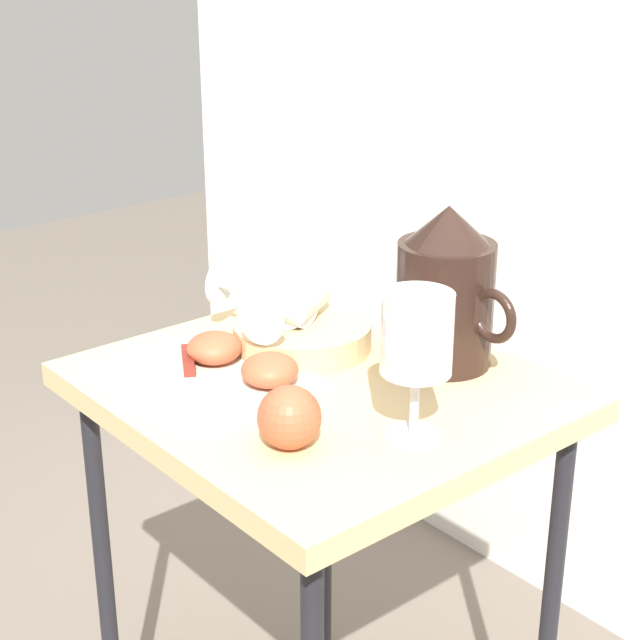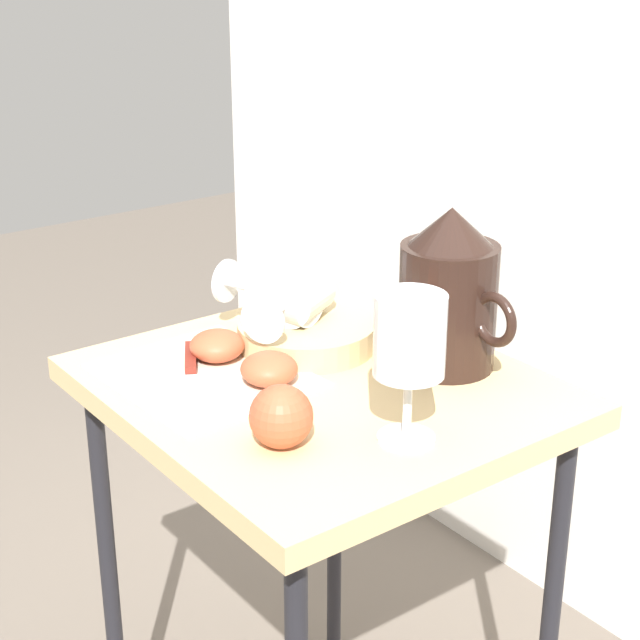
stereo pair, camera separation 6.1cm
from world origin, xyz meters
The scene contains 11 objects.
table centered at (0.00, 0.00, 0.60)m, with size 0.54×0.48×0.67m.
linen_napkin centered at (-0.09, -0.11, 0.67)m, with size 0.25×0.21×0.00m, color beige.
basket_tray centered at (-0.09, 0.05, 0.69)m, with size 0.18×0.18×0.04m, color tan.
pitcher centered at (0.06, 0.15, 0.75)m, with size 0.17×0.12×0.21m.
wine_glass_upright centered at (0.18, -0.02, 0.78)m, with size 0.08×0.08×0.17m.
wine_glass_tipped_near centered at (-0.10, 0.04, 0.74)m, with size 0.12×0.15×0.07m.
wine_glass_tipped_far centered at (-0.12, 0.03, 0.74)m, with size 0.16×0.11×0.07m.
apple_half_left centered at (-0.12, -0.07, 0.69)m, with size 0.07×0.07×0.04m, color #C15133.
apple_half_right centered at (-0.02, -0.06, 0.69)m, with size 0.07×0.07×0.04m, color #C15133.
apple_whole centered at (0.11, -0.13, 0.70)m, with size 0.07×0.07×0.07m, color #C15133.
knife centered at (-0.10, -0.12, 0.68)m, with size 0.20×0.13×0.01m.
Camera 2 is at (0.92, -0.69, 1.21)m, focal length 57.71 mm.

